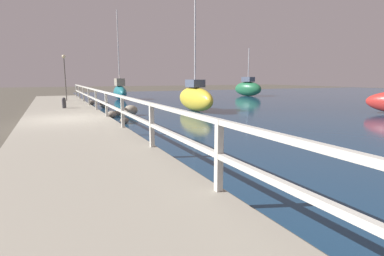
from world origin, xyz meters
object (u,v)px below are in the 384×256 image
Objects in this scene: sailboat_teal at (120,91)px; sailboat_yellow at (195,98)px; sailboat_green at (248,88)px; dock_lamp at (64,67)px; mooring_bollard at (64,103)px.

sailboat_teal is 11.85m from sailboat_yellow.
sailboat_teal is 13.87m from sailboat_green.
sailboat_yellow is (6.78, -7.94, -1.95)m from dock_lamp.
sailboat_teal is 1.55× the size of sailboat_green.
sailboat_yellow is at bearing -49.49° from dock_lamp.
dock_lamp is (0.41, 5.87, 2.16)m from mooring_bollard.
sailboat_yellow is at bearing -152.85° from sailboat_green.
sailboat_teal is at bearing 61.76° from mooring_bollard.
sailboat_yellow is (2.04, -11.67, 0.01)m from sailboat_teal.
sailboat_teal is (5.15, 9.60, 0.21)m from mooring_bollard.
dock_lamp is at bearing -138.23° from sailboat_teal.
sailboat_green reaches higher than mooring_bollard.
sailboat_green is (11.82, 11.07, 0.06)m from sailboat_yellow.
dock_lamp is 0.42× the size of sailboat_teal.
sailboat_teal reaches higher than dock_lamp.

